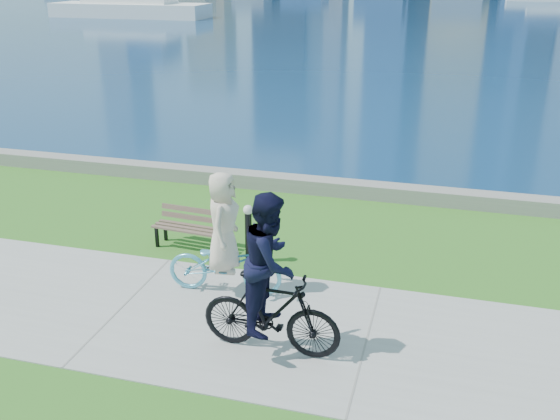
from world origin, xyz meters
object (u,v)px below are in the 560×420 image
at_px(cyclist_woman, 224,249).
at_px(cyclist_man, 271,288).
at_px(park_bench, 191,225).
at_px(bollard_lamp, 248,230).

xyz_separation_m(cyclist_woman, cyclist_man, (1.24, -1.48, 0.22)).
xyz_separation_m(park_bench, cyclist_woman, (1.28, -1.56, 0.35)).
relative_size(park_bench, bollard_lamp, 1.32).
bearing_deg(bollard_lamp, cyclist_woman, -90.88).
distance_m(bollard_lamp, cyclist_man, 3.00).
relative_size(park_bench, cyclist_woman, 0.71).
distance_m(park_bench, cyclist_man, 3.98).
relative_size(park_bench, cyclist_man, 0.62).
xyz_separation_m(bollard_lamp, cyclist_woman, (-0.02, -1.24, 0.16)).
distance_m(park_bench, bollard_lamp, 1.35).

